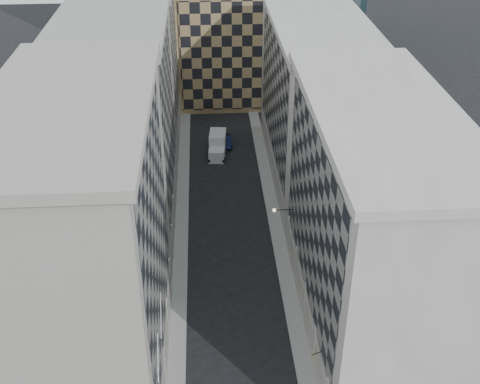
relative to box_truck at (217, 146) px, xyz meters
name	(u,v)px	position (x,y,z in m)	size (l,w,h in m)	color
sidewalk_west	(181,230)	(-4.55, -17.71, -1.18)	(1.50, 100.00, 0.15)	gray
sidewalk_east	(276,226)	(5.95, -17.71, -1.18)	(1.50, 100.00, 0.15)	gray
bldg_left_a	(90,251)	(-10.18, -36.71, 10.57)	(10.80, 22.80, 23.70)	#A09D90
bldg_left_b	(122,127)	(-10.18, -14.71, 10.07)	(10.80, 22.80, 22.70)	#9A968F
bldg_left_c	(140,60)	(-10.18, 7.29, 9.57)	(10.80, 22.80, 21.70)	#A09D90
bldg_right_a	(369,226)	(11.58, -32.71, 9.06)	(10.80, 26.80, 20.70)	#B2AEA3
bldg_right_b	(314,101)	(11.59, -5.71, 8.59)	(10.80, 28.80, 19.70)	#B2AEA3
tan_block	(230,40)	(2.70, 20.19, 8.18)	(16.80, 14.80, 18.80)	#A37F56
flagpoles_left	(159,336)	(-5.20, -41.71, 6.74)	(0.10, 6.33, 2.33)	gray
bracket_lamp	(276,210)	(5.08, -23.71, 4.94)	(1.98, 0.36, 0.36)	black
box_truck	(217,146)	(0.00, 0.00, 0.00)	(2.62, 5.45, 2.89)	silver
dark_car	(226,141)	(1.25, 2.48, -0.61)	(1.37, 3.92, 1.29)	#10173D
shop_sign	(314,357)	(6.12, -40.46, 2.58)	(0.77, 0.68, 0.78)	black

